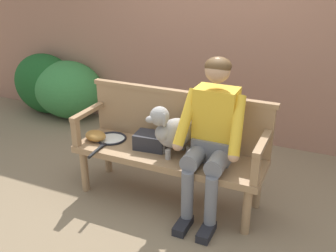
% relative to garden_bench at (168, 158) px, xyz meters
% --- Properties ---
extents(ground_plane, '(40.00, 40.00, 0.00)m').
position_rel_garden_bench_xyz_m(ground_plane, '(0.00, 0.00, -0.41)').
color(ground_plane, '#7A664C').
extents(brick_garden_fence, '(8.00, 0.30, 2.54)m').
position_rel_garden_bench_xyz_m(brick_garden_fence, '(0.00, 1.68, 0.86)').
color(brick_garden_fence, '#936651').
rests_on(brick_garden_fence, ground).
extents(hedge_bush_far_left, '(1.00, 0.80, 0.79)m').
position_rel_garden_bench_xyz_m(hedge_bush_far_left, '(-2.09, 1.30, -0.02)').
color(hedge_bush_far_left, '#337538').
rests_on(hedge_bush_far_left, ground).
extents(hedge_bush_mid_left, '(0.97, 0.63, 0.86)m').
position_rel_garden_bench_xyz_m(hedge_bush_mid_left, '(-2.49, 1.30, 0.02)').
color(hedge_bush_mid_left, '#194C1E').
rests_on(hedge_bush_mid_left, ground).
extents(garden_bench, '(1.70, 0.52, 0.47)m').
position_rel_garden_bench_xyz_m(garden_bench, '(0.00, 0.00, 0.00)').
color(garden_bench, '#93704C').
rests_on(garden_bench, ground).
extents(bench_backrest, '(1.74, 0.06, 0.50)m').
position_rel_garden_bench_xyz_m(bench_backrest, '(0.00, 0.23, 0.32)').
color(bench_backrest, '#93704C').
rests_on(bench_backrest, garden_bench).
extents(bench_armrest_left_end, '(0.06, 0.52, 0.28)m').
position_rel_garden_bench_xyz_m(bench_armrest_left_end, '(-0.81, -0.09, 0.26)').
color(bench_armrest_left_end, '#93704C').
rests_on(bench_armrest_left_end, garden_bench).
extents(bench_armrest_right_end, '(0.06, 0.52, 0.28)m').
position_rel_garden_bench_xyz_m(bench_armrest_right_end, '(0.81, -0.09, 0.26)').
color(bench_armrest_right_end, '#93704C').
rests_on(bench_armrest_right_end, garden_bench).
extents(person_seated, '(0.56, 0.66, 1.34)m').
position_rel_garden_bench_xyz_m(person_seated, '(0.40, -0.02, 0.33)').
color(person_seated, black).
rests_on(person_seated, ground).
extents(dog_on_bench, '(0.40, 0.41, 0.46)m').
position_rel_garden_bench_xyz_m(dog_on_bench, '(0.05, -0.03, 0.29)').
color(dog_on_bench, gray).
rests_on(dog_on_bench, garden_bench).
extents(tennis_racket, '(0.32, 0.57, 0.03)m').
position_rel_garden_bench_xyz_m(tennis_racket, '(-0.60, -0.00, 0.07)').
color(tennis_racket, black).
rests_on(tennis_racket, garden_bench).
extents(baseball_glove, '(0.26, 0.23, 0.09)m').
position_rel_garden_bench_xyz_m(baseball_glove, '(-0.72, -0.05, 0.11)').
color(baseball_glove, '#9E6B2D').
rests_on(baseball_glove, garden_bench).
extents(sports_bag, '(0.30, 0.23, 0.14)m').
position_rel_garden_bench_xyz_m(sports_bag, '(-0.17, 0.02, 0.13)').
color(sports_bag, '#232328').
rests_on(sports_bag, garden_bench).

